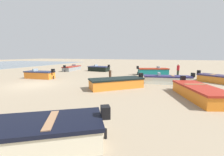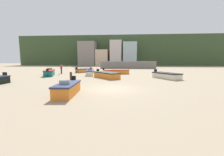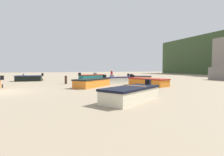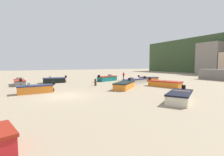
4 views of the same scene
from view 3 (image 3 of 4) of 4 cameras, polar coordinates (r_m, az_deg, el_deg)
name	(u,v)px [view 3 (image 3 of 4)]	position (r m, az deg, el deg)	size (l,w,h in m)	color
ground_plane	(0,92)	(15.71, -33.30, -3.99)	(160.00, 160.00, 0.00)	gray
boat_orange_0	(148,82)	(18.59, 11.92, -1.27)	(4.72, 2.92, 1.12)	orange
boat_white_2	(117,80)	(21.55, 1.66, -0.61)	(1.92, 4.62, 1.11)	white
boat_orange_3	(140,78)	(25.84, 9.35, -0.08)	(3.27, 3.62, 1.08)	orange
boat_teal_4	(92,77)	(26.95, -6.82, 0.23)	(2.76, 4.41, 1.23)	#146E6E
boat_orange_5	(93,83)	(17.20, -6.47, -1.52)	(4.13, 4.44, 1.15)	orange
boat_black_7	(29,78)	(27.82, -26.06, -0.06)	(2.05, 3.86, 1.15)	black
boat_cream_9	(131,94)	(9.61, 6.49, -5.25)	(3.43, 4.25, 1.12)	beige
mooring_post_near_water	(66,80)	(21.02, -15.18, -0.60)	(0.30, 0.30, 0.98)	#3F2C1F
beach_walker_foreground	(112,74)	(27.29, -0.11, 1.31)	(0.48, 0.48, 1.62)	black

